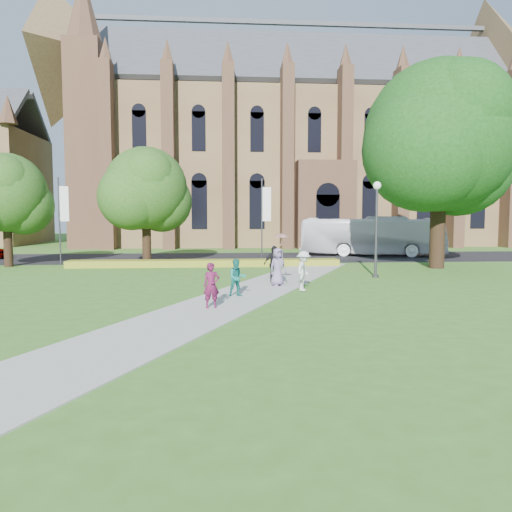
{
  "coord_description": "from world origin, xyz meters",
  "views": [
    {
      "loc": [
        -1.17,
        -20.14,
        3.39
      ],
      "look_at": [
        0.55,
        1.88,
        1.6
      ],
      "focal_mm": 35.0,
      "sensor_mm": 36.0,
      "label": 1
    }
  ],
  "objects": [
    {
      "name": "ground",
      "position": [
        0.0,
        0.0,
        0.0
      ],
      "size": [
        160.0,
        160.0,
        0.0
      ],
      "primitive_type": "plane",
      "color": "#3F6A1F",
      "rests_on": "ground"
    },
    {
      "name": "road",
      "position": [
        0.0,
        20.0,
        0.01
      ],
      "size": [
        160.0,
        10.0,
        0.02
      ],
      "primitive_type": "cube",
      "color": "black",
      "rests_on": "ground"
    },
    {
      "name": "footpath",
      "position": [
        0.0,
        1.0,
        0.02
      ],
      "size": [
        15.58,
        28.54,
        0.04
      ],
      "primitive_type": "cube",
      "rotation": [
        0.0,
        0.0,
        -0.44
      ],
      "color": "#B2B2A8",
      "rests_on": "ground"
    },
    {
      "name": "flower_hedge",
      "position": [
        -2.0,
        13.2,
        0.23
      ],
      "size": [
        18.0,
        1.4,
        0.45
      ],
      "primitive_type": "cube",
      "color": "gold",
      "rests_on": "ground"
    },
    {
      "name": "cathedral",
      "position": [
        10.0,
        39.73,
        12.98
      ],
      "size": [
        52.6,
        18.25,
        28.0
      ],
      "color": "olive",
      "rests_on": "ground"
    },
    {
      "name": "streetlamp",
      "position": [
        7.5,
        6.5,
        3.3
      ],
      "size": [
        0.44,
        0.44,
        5.24
      ],
      "color": "#38383D",
      "rests_on": "ground"
    },
    {
      "name": "large_tree",
      "position": [
        13.0,
        11.0,
        8.37
      ],
      "size": [
        9.6,
        9.6,
        13.2
      ],
      "color": "#332114",
      "rests_on": "ground"
    },
    {
      "name": "street_tree_0",
      "position": [
        -15.0,
        14.0,
        4.87
      ],
      "size": [
        5.2,
        5.2,
        7.5
      ],
      "color": "#332114",
      "rests_on": "ground"
    },
    {
      "name": "street_tree_1",
      "position": [
        -6.0,
        14.5,
        5.22
      ],
      "size": [
        5.6,
        5.6,
        8.05
      ],
      "color": "#332114",
      "rests_on": "ground"
    },
    {
      "name": "banner_pole_0",
      "position": [
        2.11,
        15.2,
        3.39
      ],
      "size": [
        0.7,
        0.1,
        6.0
      ],
      "color": "#38383D",
      "rests_on": "ground"
    },
    {
      "name": "banner_pole_1",
      "position": [
        -11.89,
        15.2,
        3.39
      ],
      "size": [
        0.7,
        0.1,
        6.0
      ],
      "color": "#38383D",
      "rests_on": "ground"
    },
    {
      "name": "tour_coach",
      "position": [
        11.79,
        20.91,
        1.68
      ],
      "size": [
        12.2,
        5.69,
        3.31
      ],
      "primitive_type": "imported",
      "rotation": [
        0.0,
        0.0,
        1.32
      ],
      "color": "white",
      "rests_on": "road"
    },
    {
      "name": "pedestrian_0",
      "position": [
        -1.39,
        -2.13,
        0.87
      ],
      "size": [
        0.67,
        0.52,
        1.65
      ],
      "primitive_type": "imported",
      "rotation": [
        0.0,
        0.0,
        0.22
      ],
      "color": "#551335",
      "rests_on": "footpath"
    },
    {
      "name": "pedestrian_1",
      "position": [
        -0.36,
        0.41,
        0.82
      ],
      "size": [
        0.85,
        0.71,
        1.56
      ],
      "primitive_type": "imported",
      "rotation": [
        0.0,
        0.0,
        0.18
      ],
      "color": "#167268",
      "rests_on": "footpath"
    },
    {
      "name": "pedestrian_2",
      "position": [
        2.66,
        1.69,
        0.94
      ],
      "size": [
        1.11,
        1.33,
        1.79
      ],
      "primitive_type": "imported",
      "rotation": [
        0.0,
        0.0,
        1.11
      ],
      "color": "silver",
      "rests_on": "footpath"
    },
    {
      "name": "pedestrian_3",
      "position": [
        1.67,
        4.77,
        0.96
      ],
      "size": [
        1.16,
        0.78,
        1.84
      ],
      "primitive_type": "imported",
      "rotation": [
        0.0,
        0.0,
        0.34
      ],
      "color": "black",
      "rests_on": "footpath"
    },
    {
      "name": "pedestrian_4",
      "position": [
        1.71,
        3.4,
        0.95
      ],
      "size": [
        1.05,
        0.92,
        1.81
      ],
      "primitive_type": "imported",
      "rotation": [
        0.0,
        0.0,
        0.49
      ],
      "color": "slate",
      "rests_on": "footpath"
    },
    {
      "name": "parasol",
      "position": [
        1.89,
        3.5,
        2.14
      ],
      "size": [
        0.7,
        0.7,
        0.58
      ],
      "primitive_type": "imported",
      "rotation": [
        0.0,
        0.0,
        -0.05
      ],
      "color": "#D294A6",
      "rests_on": "pedestrian_4"
    }
  ]
}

